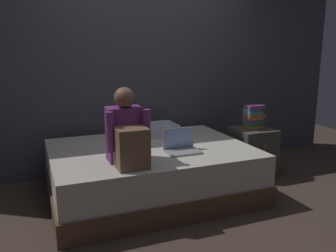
{
  "coord_description": "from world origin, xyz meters",
  "views": [
    {
      "loc": [
        -1.32,
        -2.95,
        1.48
      ],
      "look_at": [
        -0.09,
        0.1,
        0.75
      ],
      "focal_mm": 37.69,
      "sensor_mm": 36.0,
      "label": 1
    }
  ],
  "objects_px": {
    "bed": "(151,171)",
    "book_stack": "(254,117)",
    "laptop": "(181,146)",
    "pillow": "(152,130)",
    "nightstand": "(252,152)",
    "person_sitting": "(127,135)"
  },
  "relations": [
    {
      "from": "bed",
      "to": "book_stack",
      "type": "height_order",
      "value": "book_stack"
    },
    {
      "from": "laptop",
      "to": "bed",
      "type": "bearing_deg",
      "value": 130.16
    },
    {
      "from": "pillow",
      "to": "bed",
      "type": "bearing_deg",
      "value": -111.28
    },
    {
      "from": "bed",
      "to": "pillow",
      "type": "bearing_deg",
      "value": 68.72
    },
    {
      "from": "bed",
      "to": "nightstand",
      "type": "bearing_deg",
      "value": 3.65
    },
    {
      "from": "nightstand",
      "to": "book_stack",
      "type": "relative_size",
      "value": 2.05
    },
    {
      "from": "person_sitting",
      "to": "book_stack",
      "type": "height_order",
      "value": "person_sitting"
    },
    {
      "from": "bed",
      "to": "person_sitting",
      "type": "xyz_separation_m",
      "value": [
        -0.35,
        -0.4,
        0.5
      ]
    },
    {
      "from": "nightstand",
      "to": "bed",
      "type": "bearing_deg",
      "value": -176.35
    },
    {
      "from": "nightstand",
      "to": "person_sitting",
      "type": "xyz_separation_m",
      "value": [
        -1.65,
        -0.48,
        0.47
      ]
    },
    {
      "from": "laptop",
      "to": "person_sitting",
      "type": "bearing_deg",
      "value": -166.63
    },
    {
      "from": "person_sitting",
      "to": "book_stack",
      "type": "relative_size",
      "value": 2.37
    },
    {
      "from": "bed",
      "to": "laptop",
      "type": "bearing_deg",
      "value": -49.84
    },
    {
      "from": "pillow",
      "to": "book_stack",
      "type": "height_order",
      "value": "book_stack"
    },
    {
      "from": "nightstand",
      "to": "laptop",
      "type": "xyz_separation_m",
      "value": [
        -1.08,
        -0.35,
        0.28
      ]
    },
    {
      "from": "laptop",
      "to": "book_stack",
      "type": "bearing_deg",
      "value": 18.12
    },
    {
      "from": "bed",
      "to": "laptop",
      "type": "relative_size",
      "value": 6.25
    },
    {
      "from": "bed",
      "to": "nightstand",
      "type": "distance_m",
      "value": 1.3
    },
    {
      "from": "person_sitting",
      "to": "pillow",
      "type": "distance_m",
      "value": 1.02
    },
    {
      "from": "nightstand",
      "to": "pillow",
      "type": "xyz_separation_m",
      "value": [
        -1.12,
        0.37,
        0.29
      ]
    },
    {
      "from": "pillow",
      "to": "book_stack",
      "type": "relative_size",
      "value": 2.03
    },
    {
      "from": "nightstand",
      "to": "book_stack",
      "type": "xyz_separation_m",
      "value": [
        -0.0,
        0.0,
        0.42
      ]
    }
  ]
}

